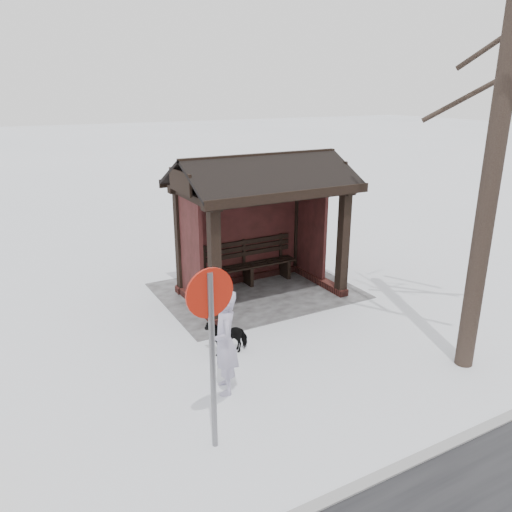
# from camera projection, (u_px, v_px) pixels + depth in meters

# --- Properties ---
(ground) EXTENTS (120.00, 120.00, 0.00)m
(ground) POSITION_uv_depth(u_px,v_px,m) (261.00, 294.00, 11.09)
(ground) COLOR white
(ground) RESTS_ON ground
(kerb) EXTENTS (120.00, 0.15, 0.06)m
(kerb) POSITION_uv_depth(u_px,v_px,m) (466.00, 437.00, 6.51)
(kerb) COLOR gray
(kerb) RESTS_ON ground
(trampled_patch) EXTENTS (4.20, 3.20, 0.02)m
(trampled_patch) POSITION_uv_depth(u_px,v_px,m) (257.00, 291.00, 11.26)
(trampled_patch) COLOR gray
(trampled_patch) RESTS_ON ground
(bus_shelter) EXTENTS (3.60, 2.40, 3.09)m
(bus_shelter) POSITION_uv_depth(u_px,v_px,m) (258.00, 197.00, 10.54)
(bus_shelter) COLOR #3B1915
(bus_shelter) RESTS_ON ground
(pedestrian) EXTENTS (0.55, 0.68, 1.61)m
(pedestrian) POSITION_uv_depth(u_px,v_px,m) (225.00, 342.00, 7.30)
(pedestrian) COLOR #AAA4C0
(pedestrian) RESTS_ON ground
(dog) EXTENTS (0.73, 0.39, 0.59)m
(dog) POSITION_uv_depth(u_px,v_px,m) (227.00, 336.00, 8.58)
(dog) COLOR black
(dog) RESTS_ON ground
(road_sign) EXTENTS (0.62, 0.11, 2.41)m
(road_sign) POSITION_uv_depth(u_px,v_px,m) (211.00, 322.00, 5.85)
(road_sign) COLOR slate
(road_sign) RESTS_ON ground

